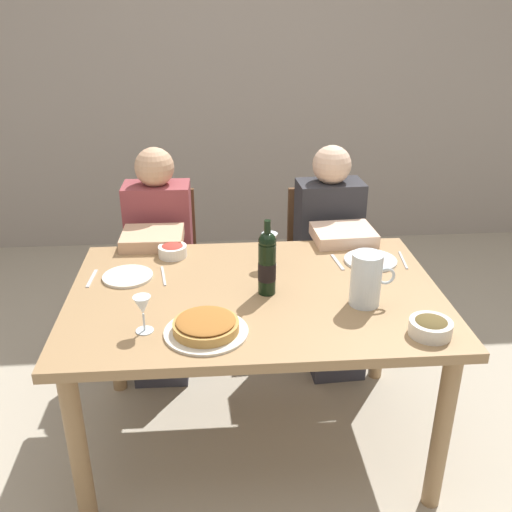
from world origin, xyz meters
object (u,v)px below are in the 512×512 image
Objects in this scene: wine_glass_left_diner at (143,307)px; diner_left at (158,257)px; chair_left at (164,258)px; wine_bottle at (267,263)px; dinner_plate_left_setting at (128,276)px; dinner_plate_right_setting at (370,260)px; diner_right at (333,253)px; wine_glass_right_diner at (270,243)px; salad_bowl at (173,250)px; chair_right at (321,255)px; baked_tart at (206,326)px; olive_bowl at (431,326)px; water_pitcher at (366,282)px; dining_table at (255,311)px.

diner_left reaches higher than wine_glass_left_diner.
wine_bottle is at bearing 118.86° from chair_left.
dinner_plate_left_setting is at bearing 84.84° from chair_left.
diner_right is (-0.08, 0.41, -0.15)m from dinner_plate_right_setting.
diner_right is (0.38, 0.42, -0.25)m from wine_glass_right_diner.
chair_right is (0.80, 0.52, -0.30)m from salad_bowl.
chair_right is 0.75× the size of diner_right.
diner_right is (0.91, -0.03, 0.00)m from diner_left.
diner_right is (0.91, -0.26, 0.12)m from chair_left.
diner_right is at bearing 55.56° from baked_tart.
wine_bottle is 0.26m from wine_glass_right_diner.
wine_glass_left_diner is 0.16× the size of chair_right.
dinner_plate_right_setting is (-0.05, 0.61, -0.03)m from olive_bowl.
wine_bottle is 1.47× the size of water_pitcher.
diner_left is at bearing 107.67° from salad_bowl.
dinner_plate_right_setting is 0.45m from diner_right.
wine_glass_right_diner is (0.08, 0.24, 0.20)m from dining_table.
salad_bowl is 0.88m from diner_right.
diner_left is at bearing 155.93° from dinner_plate_right_setting.
water_pitcher reaches higher than salad_bowl.
dinner_plate_right_setting is at bearing 156.93° from diner_left.
dining_table is 0.32m from wine_glass_right_diner.
wine_glass_right_diner reaches higher than salad_bowl.
diner_right is at bearing 100.92° from dinner_plate_right_setting.
wine_glass_right_diner is at bearing -179.75° from dinner_plate_right_setting.
baked_tart is at bearing 105.52° from diner_left.
olive_bowl is (0.94, -0.74, 0.00)m from salad_bowl.
dinner_plate_right_setting is at bearing 146.47° from chair_left.
wine_bottle reaches higher than water_pitcher.
water_pitcher is 1.00× the size of dinner_plate_left_setting.
chair_right is (0.64, 1.19, -0.29)m from baked_tart.
chair_right is (-0.14, 1.26, -0.30)m from olive_bowl.
dining_table is 0.38m from baked_tart.
wine_glass_left_diner is at bearing 50.08° from chair_right.
wine_bottle is at bearing 62.84° from chair_right.
wine_bottle is at bearing -43.94° from salad_bowl.
dinner_plate_right_setting is (0.73, 0.54, -0.02)m from baked_tart.
diner_left is (-0.50, 0.70, -0.28)m from wine_bottle.
water_pitcher is 1.39× the size of olive_bowl.
wine_bottle reaches higher than dining_table.
chair_right is (0.89, -0.03, 0.00)m from chair_left.
dining_table is 0.47m from water_pitcher.
wine_glass_right_diner reaches higher than chair_left.
dining_table is at bearing 162.28° from water_pitcher.
chair_right reaches higher than dining_table.
baked_tart is (-0.61, -0.17, -0.07)m from water_pitcher.
wine_glass_right_diner is 0.62m from dinner_plate_left_setting.
olive_bowl is (0.54, -0.35, -0.10)m from wine_bottle.
salad_bowl reaches higher than dinner_plate_right_setting.
wine_glass_right_diner is at bearing 57.43° from chair_right.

